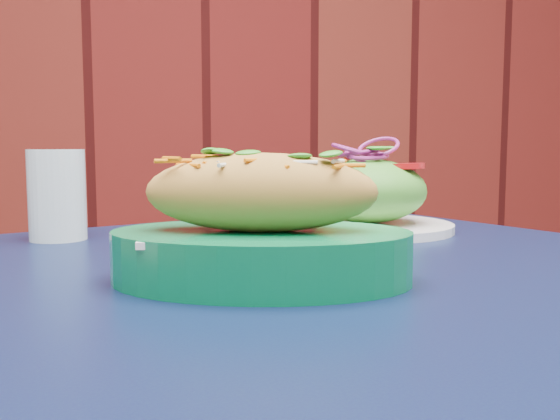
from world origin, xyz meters
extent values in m
cube|color=black|center=(0.32, 1.40, 0.73)|extent=(1.02, 1.02, 0.03)
cylinder|color=black|center=(0.52, 1.83, 0.36)|extent=(0.04, 0.04, 0.72)
cube|color=white|center=(0.23, 1.31, 0.79)|extent=(0.22, 0.15, 0.01)
ellipsoid|color=#BC8C3B|center=(0.23, 1.31, 0.83)|extent=(0.22, 0.14, 0.07)
cylinder|color=white|center=(0.45, 1.60, 0.76)|extent=(0.25, 0.25, 0.01)
ellipsoid|color=#4C992D|center=(0.45, 1.60, 0.81)|extent=(0.17, 0.17, 0.09)
cylinder|color=#B80D11|center=(0.50, 1.57, 0.85)|extent=(0.05, 0.05, 0.01)
cylinder|color=#B80D11|center=(0.41, 1.63, 0.85)|extent=(0.05, 0.05, 0.01)
cylinder|color=#B80D11|center=(0.45, 1.65, 0.85)|extent=(0.05, 0.05, 0.01)
torus|color=#911F71|center=(0.45, 1.60, 0.86)|extent=(0.06, 0.06, 0.01)
torus|color=#911F71|center=(0.45, 1.60, 0.86)|extent=(0.06, 0.06, 0.01)
torus|color=#911F71|center=(0.45, 1.60, 0.87)|extent=(0.06, 0.06, 0.01)
torus|color=#911F71|center=(0.45, 1.60, 0.87)|extent=(0.06, 0.06, 0.01)
torus|color=#911F71|center=(0.45, 1.60, 0.88)|extent=(0.06, 0.06, 0.01)
cylinder|color=silver|center=(0.03, 1.62, 0.81)|extent=(0.07, 0.07, 0.12)
camera|label=1|loc=(0.11, 0.76, 0.87)|focal=40.00mm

